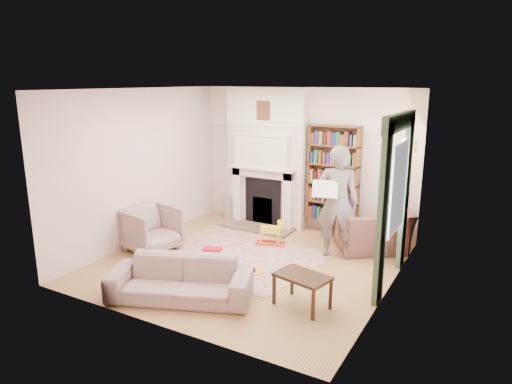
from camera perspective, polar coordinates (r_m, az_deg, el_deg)
The scene contains 25 objects.
floor at distance 7.62m, azimuth -0.93°, elevation -8.82°, with size 4.50×4.50×0.00m, color olive.
ceiling at distance 7.03m, azimuth -1.02°, elevation 12.73°, with size 4.50×4.50×0.00m, color white.
wall_back at distance 9.17m, azimuth 6.14°, elevation 4.13°, with size 4.50×4.50×0.00m, color silver.
wall_front at distance 5.44m, azimuth -13.03°, elevation -2.96°, with size 4.50×4.50×0.00m, color silver.
wall_left at distance 8.53m, azimuth -14.16°, elevation 3.06°, with size 4.50×4.50×0.00m, color silver.
wall_right at distance 6.40m, azimuth 16.72°, elevation -0.66°, with size 4.50×4.50×0.00m, color silver.
fireplace at distance 9.32m, azimuth 1.40°, elevation 4.28°, with size 1.70×0.58×2.80m.
bookcase at distance 8.86m, azimuth 9.63°, elevation 2.19°, with size 1.00×0.24×1.85m, color brown.
window at distance 6.77m, azimuth 17.39°, elevation 0.51°, with size 0.02×0.90×1.30m, color silver.
curtain_left at distance 6.18m, azimuth 15.51°, elevation -3.02°, with size 0.07×0.32×2.40m, color #2D4730.
curtain_right at distance 7.50m, azimuth 18.14°, elevation -0.25°, with size 0.07×0.32×2.40m, color #2D4730.
pelmet at distance 6.63m, azimuth 17.59°, elevation 8.39°, with size 0.09×1.70×0.24m, color #2D4730.
wall_sconce at distance 7.79m, azimuth 17.89°, elevation 5.53°, with size 0.20×0.24×0.24m, color gold, non-canonical shape.
rug at distance 7.94m, azimuth -2.18°, elevation -7.83°, with size 2.68×2.06×0.01m, color beige.
armchair_reading at distance 8.27m, azimuth 14.30°, elevation -4.59°, with size 1.17×1.03×0.76m, color #4E2929.
armchair_left at distance 8.23m, azimuth -12.92°, elevation -4.56°, with size 0.83×0.85×0.77m, color #AC9F8E.
sofa at distance 6.44m, azimuth -9.45°, elevation -10.71°, with size 1.93×0.76×0.56m, color #A29A86.
man_reading at distance 7.68m, azimuth 10.13°, elevation -1.30°, with size 0.70×0.46×1.92m, color #60524D.
newspaper at distance 7.48m, azimuth 8.62°, elevation 0.37°, with size 0.41×0.02×0.29m, color white.
coffee_table at distance 6.20m, azimuth 5.79°, elevation -12.18°, with size 0.70×0.45×0.45m, color #311C11, non-canonical shape.
paraffin_heater at distance 9.78m, azimuth -3.41°, elevation -1.97°, with size 0.24×0.24×0.55m, color #B0B2B8.
rocking_horse at distance 8.32m, azimuth 1.79°, elevation -5.07°, with size 0.55×0.22×0.48m, color yellow, non-canonical shape.
board_game at distance 7.24m, azimuth -3.30°, elevation -9.88°, with size 0.40×0.40×0.03m, color gold.
game_box_lid at distance 8.10m, azimuth -5.48°, elevation -7.19°, with size 0.30×0.20×0.05m, color red.
comic_annuals at distance 7.23m, azimuth -1.24°, elevation -9.97°, with size 0.54×0.53×0.02m.
Camera 1 is at (3.55, -6.07, 2.94)m, focal length 32.00 mm.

